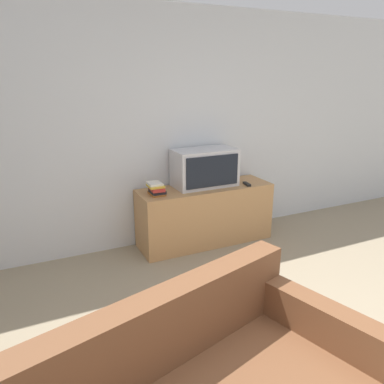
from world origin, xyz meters
The scene contains 5 objects.
wall_back centered at (0.00, 3.03, 1.30)m, with size 9.00×0.06×2.60m.
tv_stand centered at (0.43, 2.74, 0.34)m, with size 1.55×0.49×0.67m.
television centered at (0.44, 2.79, 0.88)m, with size 0.71×0.39×0.42m.
book_stack centered at (-0.18, 2.69, 0.74)m, with size 0.17×0.23×0.13m.
remote_on_stand centered at (0.89, 2.60, 0.68)m, with size 0.06×0.15×0.02m.
Camera 1 is at (-1.44, -0.87, 1.88)m, focal length 35.00 mm.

